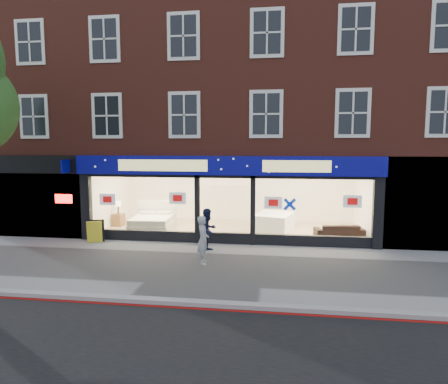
% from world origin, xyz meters
% --- Properties ---
extents(ground, '(120.00, 120.00, 0.00)m').
position_xyz_m(ground, '(0.00, 0.00, 0.00)').
color(ground, gray).
rests_on(ground, ground).
extents(kerb_line, '(60.00, 0.10, 0.01)m').
position_xyz_m(kerb_line, '(0.00, -3.10, 0.01)').
color(kerb_line, '#8C0A07').
rests_on(kerb_line, ground).
extents(kerb_stone, '(60.00, 0.25, 0.12)m').
position_xyz_m(kerb_stone, '(0.00, -2.90, 0.06)').
color(kerb_stone, gray).
rests_on(kerb_stone, ground).
extents(showroom_floor, '(11.00, 4.50, 0.10)m').
position_xyz_m(showroom_floor, '(0.00, 5.25, 0.05)').
color(showroom_floor, tan).
rests_on(showroom_floor, ground).
extents(building, '(19.00, 8.26, 10.30)m').
position_xyz_m(building, '(-0.02, 6.93, 6.67)').
color(building, maroon).
rests_on(building, ground).
extents(display_bed, '(1.81, 2.15, 1.16)m').
position_xyz_m(display_bed, '(-3.32, 4.59, 0.43)').
color(display_bed, silver).
rests_on(display_bed, showroom_floor).
extents(bedside_table, '(0.51, 0.51, 0.55)m').
position_xyz_m(bedside_table, '(-5.10, 5.18, 0.38)').
color(bedside_table, brown).
rests_on(bedside_table, showroom_floor).
extents(mattress_stack, '(1.84, 2.10, 0.71)m').
position_xyz_m(mattress_stack, '(1.80, 5.28, 0.45)').
color(mattress_stack, white).
rests_on(mattress_stack, showroom_floor).
extents(sofa, '(1.95, 1.00, 0.55)m').
position_xyz_m(sofa, '(4.35, 4.16, 0.37)').
color(sofa, black).
rests_on(sofa, showroom_floor).
extents(a_board, '(0.66, 0.54, 0.86)m').
position_xyz_m(a_board, '(-4.90, 2.51, 0.43)').
color(a_board, yellow).
rests_on(a_board, ground).
extents(pedestrian_grey, '(0.48, 0.62, 1.51)m').
position_xyz_m(pedestrian_grey, '(-0.32, 0.37, 0.76)').
color(pedestrian_grey, '#A4A7AC').
rests_on(pedestrian_grey, ground).
extents(pedestrian_blue, '(0.89, 0.93, 1.51)m').
position_xyz_m(pedestrian_blue, '(-0.43, 1.89, 0.75)').
color(pedestrian_blue, '#161C40').
rests_on(pedestrian_blue, ground).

